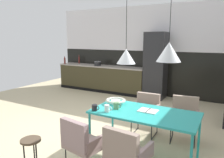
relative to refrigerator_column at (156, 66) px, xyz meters
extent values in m
plane|color=#C0B18C|center=(-0.45, -3.07, -1.02)|extent=(9.07, 9.07, 0.00)
cube|color=black|center=(-0.45, 0.36, -0.30)|extent=(6.61, 0.12, 1.44)
cube|color=white|center=(-0.45, 0.36, 1.15)|extent=(6.61, 0.12, 1.44)
cube|color=#3C3620|center=(-1.97, 0.00, -0.58)|extent=(3.27, 0.60, 0.86)
cube|color=#9E948A|center=(-1.97, 0.00, -0.13)|extent=(3.30, 0.63, 0.04)
cube|color=black|center=(-1.97, -0.30, -0.97)|extent=(3.27, 0.01, 0.10)
cube|color=#232326|center=(0.00, 0.00, 0.00)|extent=(0.63, 0.60, 2.03)
cube|color=teal|center=(0.94, -3.45, -0.29)|extent=(1.59, 0.82, 0.03)
cylinder|color=teal|center=(0.18, -3.08, -0.66)|extent=(0.04, 0.04, 0.71)
cylinder|color=teal|center=(1.69, -3.08, -0.66)|extent=(0.04, 0.04, 0.71)
cylinder|color=teal|center=(0.18, -3.82, -0.66)|extent=(0.04, 0.04, 0.71)
cube|color=gray|center=(1.38, -2.61, -0.62)|extent=(0.53, 0.51, 0.06)
cube|color=gray|center=(1.35, -2.41, -0.41)|extent=(0.46, 0.13, 0.37)
cube|color=gray|center=(1.60, -2.58, -0.52)|extent=(0.10, 0.42, 0.14)
cube|color=gray|center=(1.16, -2.64, -0.52)|extent=(0.10, 0.42, 0.14)
cylinder|color=black|center=(1.60, -2.77, -0.83)|extent=(0.02, 0.02, 0.37)
cylinder|color=black|center=(1.20, -2.82, -0.83)|extent=(0.02, 0.02, 0.37)
cylinder|color=black|center=(1.55, -2.40, -0.83)|extent=(0.02, 0.02, 0.37)
cylinder|color=black|center=(1.16, -2.44, -0.83)|extent=(0.02, 0.02, 0.37)
cylinder|color=black|center=(1.58, -2.58, -1.01)|extent=(0.07, 0.41, 0.02)
cylinder|color=black|center=(1.18, -2.63, -1.01)|extent=(0.07, 0.41, 0.02)
cube|color=gray|center=(1.01, -4.17, -0.60)|extent=(0.52, 0.50, 0.06)
cube|color=gray|center=(0.99, -4.37, -0.39)|extent=(0.46, 0.12, 0.37)
cube|color=gray|center=(0.79, -4.15, -0.50)|extent=(0.09, 0.42, 0.14)
cube|color=gray|center=(1.23, -4.19, -0.50)|extent=(0.09, 0.42, 0.14)
cube|color=gray|center=(0.66, -2.67, -0.59)|extent=(0.49, 0.48, 0.06)
cube|color=gray|center=(0.65, -2.47, -0.40)|extent=(0.46, 0.09, 0.32)
cube|color=gray|center=(0.88, -2.66, -0.49)|extent=(0.06, 0.42, 0.14)
cube|color=gray|center=(0.44, -2.68, -0.49)|extent=(0.06, 0.42, 0.14)
cylinder|color=black|center=(0.87, -2.85, -0.82)|extent=(0.02, 0.02, 0.40)
cylinder|color=black|center=(0.47, -2.86, -0.82)|extent=(0.02, 0.02, 0.40)
cylinder|color=black|center=(0.85, -2.47, -0.82)|extent=(0.02, 0.02, 0.40)
cylinder|color=black|center=(0.45, -2.48, -0.82)|extent=(0.02, 0.02, 0.40)
cylinder|color=black|center=(0.86, -2.66, -1.01)|extent=(0.03, 0.41, 0.02)
cylinder|color=black|center=(0.46, -2.67, -1.01)|extent=(0.03, 0.41, 0.02)
cube|color=gray|center=(0.38, -4.20, -0.61)|extent=(0.55, 0.54, 0.06)
cube|color=gray|center=(0.34, -4.40, -0.39)|extent=(0.46, 0.16, 0.37)
cube|color=gray|center=(0.16, -4.16, -0.51)|extent=(0.12, 0.42, 0.14)
cube|color=gray|center=(0.59, -4.24, -0.51)|extent=(0.12, 0.42, 0.14)
cylinder|color=black|center=(0.21, -3.98, -0.83)|extent=(0.02, 0.02, 0.38)
cylinder|color=black|center=(0.61, -4.05, -0.83)|extent=(0.02, 0.02, 0.38)
cylinder|color=silver|center=(0.36, -3.29, -0.24)|extent=(0.16, 0.16, 0.07)
torus|color=silver|center=(0.36, -3.29, -0.22)|extent=(0.34, 0.34, 0.05)
cube|color=white|center=(0.90, -3.38, -0.27)|extent=(0.14, 0.22, 0.01)
cube|color=white|center=(1.04, -3.38, -0.27)|extent=(0.14, 0.22, 0.01)
cube|color=#262628|center=(0.97, -3.38, -0.26)|extent=(0.01, 0.22, 0.00)
cylinder|color=white|center=(0.43, -3.71, -0.22)|extent=(0.08, 0.08, 0.11)
torus|color=white|center=(0.48, -3.71, -0.22)|extent=(0.07, 0.01, 0.07)
cylinder|color=black|center=(0.24, -3.76, -0.23)|extent=(0.08, 0.08, 0.09)
torus|color=black|center=(0.29, -3.76, -0.22)|extent=(0.07, 0.01, 0.07)
cylinder|color=#5B8456|center=(0.49, -3.53, -0.23)|extent=(0.09, 0.09, 0.10)
torus|color=#5B8456|center=(0.55, -3.53, -0.22)|extent=(0.07, 0.01, 0.07)
cylinder|color=black|center=(-2.06, -0.10, -0.04)|extent=(0.23, 0.23, 0.14)
cylinder|color=gray|center=(-2.06, -0.10, 0.03)|extent=(0.24, 0.24, 0.01)
sphere|color=black|center=(-2.06, -0.10, 0.05)|extent=(0.02, 0.02, 0.02)
cylinder|color=maroon|center=(-3.47, -0.20, -0.01)|extent=(0.06, 0.06, 0.21)
cylinder|color=maroon|center=(-3.47, -0.20, 0.13)|extent=(0.03, 0.03, 0.07)
cylinder|color=maroon|center=(-3.05, 0.13, 0.01)|extent=(0.06, 0.06, 0.25)
cylinder|color=maroon|center=(-3.05, 0.13, 0.17)|extent=(0.02, 0.02, 0.07)
cylinder|color=#4C3D2D|center=(-0.33, -4.53, -0.58)|extent=(0.28, 0.28, 0.03)
cylinder|color=black|center=(-0.23, -4.53, -0.80)|extent=(0.02, 0.02, 0.43)
cylinder|color=black|center=(-0.38, -4.44, -0.80)|extent=(0.02, 0.02, 0.43)
cylinder|color=black|center=(-0.38, -4.61, -0.80)|extent=(0.02, 0.02, 0.43)
cylinder|color=black|center=(0.62, -3.45, 1.24)|extent=(0.01, 0.01, 1.15)
cone|color=silver|center=(0.62, -3.45, 0.55)|extent=(0.29, 0.29, 0.22)
cylinder|color=black|center=(1.26, -3.42, 1.30)|extent=(0.01, 0.01, 1.04)
cone|color=silver|center=(1.26, -3.42, 0.64)|extent=(0.34, 0.34, 0.27)
camera|label=1|loc=(2.02, -6.41, 0.82)|focal=34.47mm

